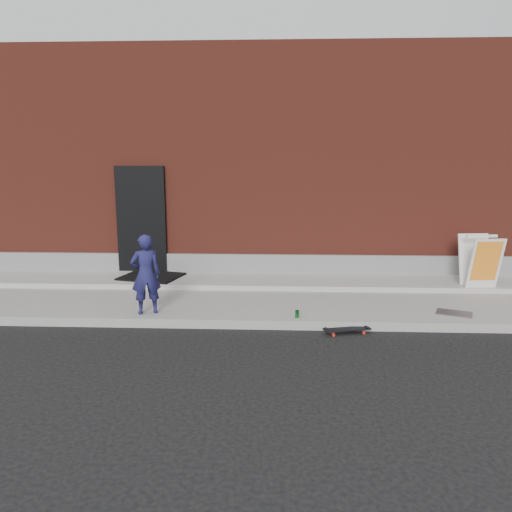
# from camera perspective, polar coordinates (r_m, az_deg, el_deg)

# --- Properties ---
(ground) EXTENTS (80.00, 80.00, 0.00)m
(ground) POSITION_cam_1_polar(r_m,az_deg,el_deg) (8.00, 0.10, -8.42)
(ground) COLOR black
(ground) RESTS_ON ground
(sidewalk) EXTENTS (20.00, 3.00, 0.15)m
(sidewalk) POSITION_cam_1_polar(r_m,az_deg,el_deg) (9.41, 0.49, -4.94)
(sidewalk) COLOR gray
(sidewalk) RESTS_ON ground
(apron) EXTENTS (20.00, 1.20, 0.10)m
(apron) POSITION_cam_1_polar(r_m,az_deg,el_deg) (10.24, 0.68, -2.89)
(apron) COLOR gray
(apron) RESTS_ON sidewalk
(building) EXTENTS (20.00, 8.10, 5.00)m
(building) POSITION_cam_1_polar(r_m,az_deg,el_deg) (14.54, 1.30, 10.37)
(building) COLOR maroon
(building) RESTS_ON ground
(child) EXTENTS (0.57, 0.47, 1.32)m
(child) POSITION_cam_1_polar(r_m,az_deg,el_deg) (8.35, -12.50, -2.05)
(child) COLOR #1B1A49
(child) RESTS_ON sidewalk
(skateboard) EXTENTS (0.74, 0.35, 0.08)m
(skateboard) POSITION_cam_1_polar(r_m,az_deg,el_deg) (7.93, 10.35, -8.27)
(skateboard) COLOR red
(skateboard) RESTS_ON ground
(pizza_sign) EXTENTS (0.67, 0.77, 1.00)m
(pizza_sign) POSITION_cam_1_polar(r_m,az_deg,el_deg) (10.45, 24.25, -0.50)
(pizza_sign) COLOR silver
(pizza_sign) RESTS_ON apron
(soda_can) EXTENTS (0.09, 0.09, 0.12)m
(soda_can) POSITION_cam_1_polar(r_m,az_deg,el_deg) (8.10, 4.72, -6.63)
(soda_can) COLOR #177429
(soda_can) RESTS_ON sidewalk
(doormat) EXTENTS (1.36, 1.20, 0.03)m
(doormat) POSITION_cam_1_polar(r_m,az_deg,el_deg) (10.58, -11.87, -2.30)
(doormat) COLOR black
(doormat) RESTS_ON apron
(utility_plate) EXTENTS (0.65, 0.53, 0.02)m
(utility_plate) POSITION_cam_1_polar(r_m,az_deg,el_deg) (8.92, 21.72, -6.09)
(utility_plate) COLOR #545459
(utility_plate) RESTS_ON sidewalk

